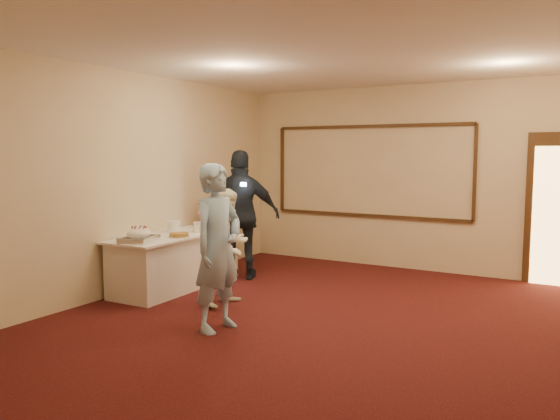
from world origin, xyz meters
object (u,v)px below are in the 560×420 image
Objects in this scene: woman at (228,247)px; plate_stack_b at (199,227)px; man at (218,248)px; buffet_table at (177,260)px; tart at (179,235)px; cupcake_stand at (204,215)px; guest at (242,215)px; plate_stack_a at (174,227)px; pavlova_tray at (139,236)px.

plate_stack_b is at bearing 58.99° from woman.
buffet_table is at bearing 59.24° from man.
tart is (0.06, -0.52, -0.04)m from plate_stack_b.
buffet_table is at bearing 137.00° from tart.
cupcake_stand is 1.79m from woman.
plate_stack_b is 0.09× the size of guest.
man is (1.76, -1.31, 0.05)m from plate_stack_a.
woman reaches higher than plate_stack_a.
buffet_table is 1.11× the size of guest.
pavlova_tray is 1.08m from plate_stack_b.
pavlova_tray is at bearing -77.44° from plate_stack_a.
plate_stack_b is at bearing -57.03° from cupcake_stand.
buffet_table is 12.64× the size of plate_stack_b.
plate_stack_a is at bearing -86.53° from cupcake_stand.
man is at bearing -46.11° from plate_stack_b.
cupcake_stand is (-0.24, 1.64, 0.09)m from pavlova_tray.
guest is at bearing 78.24° from tart.
plate_stack_a is at bearing 73.08° from woman.
tart is 0.16× the size of guest.
pavlova_tray is 1.76m from guest.
man is at bearing -36.67° from buffet_table.
cupcake_stand is at bearing 50.14° from woman.
pavlova_tray is 2.87× the size of plate_stack_a.
cupcake_stand is (-0.17, 0.85, 0.55)m from buffet_table.
man reaches higher than buffet_table.
plate_stack_a is 0.51m from tart.
woman is (-0.49, 0.87, -0.17)m from man.
buffet_table is 1.19m from guest.
man is (1.37, -0.97, 0.10)m from tart.
buffet_table is at bearing 75.45° from woman.
buffet_table is 1.20× the size of man.
man is (1.63, -1.21, 0.51)m from buffet_table.
buffet_table is 7.11× the size of tart.
woman is at bearing -16.87° from buffet_table.
plate_stack_b is 0.10× the size of man.
buffet_table is at bearing -78.46° from cupcake_stand.
cupcake_stand is 0.24× the size of guest.
tart reaches higher than buffet_table.
guest is (0.30, 0.64, 0.13)m from plate_stack_b.
man is at bearing -148.45° from woman.
tart is (0.38, -0.34, -0.05)m from plate_stack_a.
cupcake_stand is 2.74m from man.
buffet_table is 4.58× the size of cupcake_stand.
plate_stack_a is 0.37m from plate_stack_b.
plate_stack_a reaches higher than plate_stack_b.
cupcake_stand is at bearing -19.47° from guest.
buffet_table is at bearing 36.47° from guest.
guest is (-1.13, 2.13, 0.08)m from man.
plate_stack_a is (-0.13, 0.10, 0.46)m from buffet_table.
man reaches higher than plate_stack_b.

